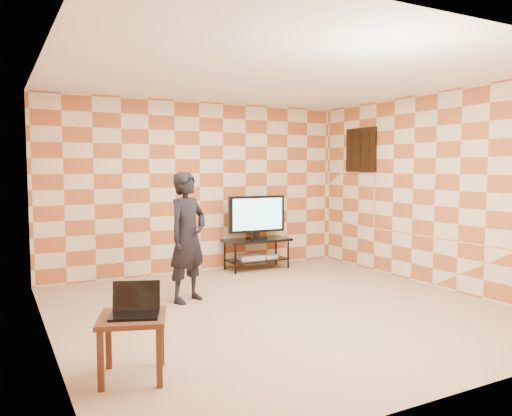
{
  "coord_description": "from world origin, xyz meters",
  "views": [
    {
      "loc": [
        -2.95,
        -4.93,
        1.66
      ],
      "look_at": [
        0.0,
        0.6,
        1.15
      ],
      "focal_mm": 35.0,
      "sensor_mm": 36.0,
      "label": 1
    }
  ],
  "objects_px": {
    "tv": "(257,215)",
    "person": "(188,237)",
    "tv_stand": "(257,247)",
    "side_table": "(132,327)"
  },
  "relations": [
    {
      "from": "tv",
      "to": "person",
      "type": "distance_m",
      "value": 2.14
    },
    {
      "from": "tv_stand",
      "to": "person",
      "type": "relative_size",
      "value": 0.68
    },
    {
      "from": "tv_stand",
      "to": "tv",
      "type": "bearing_deg",
      "value": -86.08
    },
    {
      "from": "tv_stand",
      "to": "person",
      "type": "distance_m",
      "value": 2.18
    },
    {
      "from": "side_table",
      "to": "person",
      "type": "height_order",
      "value": "person"
    },
    {
      "from": "tv_stand",
      "to": "side_table",
      "type": "distance_m",
      "value": 4.35
    },
    {
      "from": "side_table",
      "to": "person",
      "type": "xyz_separation_m",
      "value": [
        1.18,
        1.94,
        0.39
      ]
    },
    {
      "from": "tv",
      "to": "side_table",
      "type": "height_order",
      "value": "tv"
    },
    {
      "from": "side_table",
      "to": "person",
      "type": "distance_m",
      "value": 2.31
    },
    {
      "from": "tv_stand",
      "to": "person",
      "type": "bearing_deg",
      "value": -141.65
    }
  ]
}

